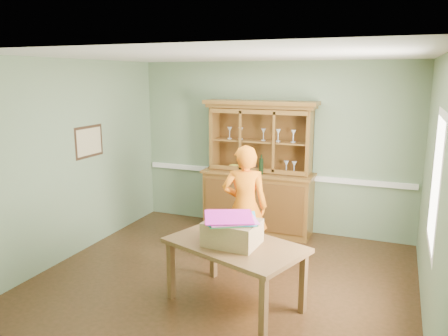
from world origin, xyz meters
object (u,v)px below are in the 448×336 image
at_px(dining_table, 235,251).
at_px(person, 245,207).
at_px(china_hutch, 259,186).
at_px(cardboard_box, 232,233).

distance_m(dining_table, person, 1.05).
height_order(china_hutch, cardboard_box, china_hutch).
bearing_deg(china_hutch, dining_table, -78.51).
bearing_deg(cardboard_box, china_hutch, 100.87).
bearing_deg(cardboard_box, person, 102.06).
bearing_deg(dining_table, china_hutch, 120.77).
relative_size(china_hutch, dining_table, 1.28).
height_order(dining_table, person, person).
relative_size(china_hutch, cardboard_box, 3.80).
relative_size(dining_table, cardboard_box, 2.98).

